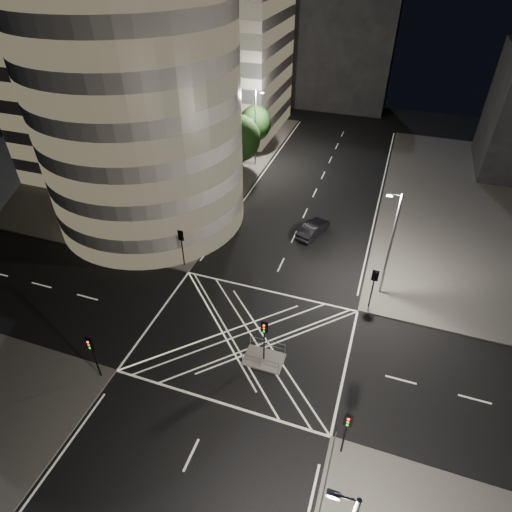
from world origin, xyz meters
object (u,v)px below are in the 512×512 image
at_px(street_lamp_right_far, 390,243).
at_px(street_lamp_left_far, 256,126).
at_px(traffic_signal_fl, 181,242).
at_px(traffic_signal_nl, 92,350).
at_px(traffic_signal_island, 264,334).
at_px(central_island, 264,359).
at_px(sedan, 313,229).
at_px(street_lamp_left_near, 197,190).
at_px(traffic_signal_nr, 347,427).
at_px(traffic_signal_fr, 374,282).

bearing_deg(street_lamp_right_far, street_lamp_left_far, 131.94).
distance_m(traffic_signal_fl, traffic_signal_nl, 13.60).
relative_size(traffic_signal_island, street_lamp_left_far, 0.40).
xyz_separation_m(central_island, sedan, (-0.24, 17.51, 0.70)).
xyz_separation_m(street_lamp_left_near, street_lamp_right_far, (18.87, -3.00, 0.00)).
relative_size(central_island, traffic_signal_nr, 0.75).
bearing_deg(sedan, central_island, 108.00).
bearing_deg(traffic_signal_island, traffic_signal_nr, -37.93).
relative_size(street_lamp_left_near, street_lamp_right_far, 1.00).
bearing_deg(street_lamp_left_far, sedan, -51.33).
bearing_deg(traffic_signal_nr, traffic_signal_fl, 142.31).
bearing_deg(traffic_signal_fl, street_lamp_left_near, 96.97).
xyz_separation_m(traffic_signal_nl, street_lamp_left_far, (-0.64, 36.80, 2.63)).
bearing_deg(traffic_signal_nr, traffic_signal_nl, 180.00).
distance_m(street_lamp_left_near, street_lamp_left_far, 18.00).
relative_size(traffic_signal_fl, street_lamp_left_near, 0.40).
xyz_separation_m(traffic_signal_fl, traffic_signal_fr, (17.60, 0.00, 0.00)).
distance_m(traffic_signal_fl, traffic_signal_fr, 17.60).
distance_m(traffic_signal_nl, traffic_signal_island, 12.03).
bearing_deg(central_island, sedan, 90.80).
xyz_separation_m(traffic_signal_fr, street_lamp_right_far, (0.64, 2.20, 2.63)).
height_order(traffic_signal_nl, street_lamp_left_far, street_lamp_left_far).
xyz_separation_m(traffic_signal_island, street_lamp_left_far, (-11.44, 31.50, 2.63)).
relative_size(traffic_signal_nl, street_lamp_right_far, 0.40).
bearing_deg(sedan, street_lamp_left_far, -34.13).
height_order(traffic_signal_nl, traffic_signal_island, same).
distance_m(traffic_signal_nl, street_lamp_left_near, 18.99).
distance_m(traffic_signal_fr, sedan, 11.79).
distance_m(traffic_signal_nr, sedan, 23.97).
bearing_deg(central_island, street_lamp_left_far, 109.95).
height_order(traffic_signal_nl, sedan, traffic_signal_nl).
bearing_deg(street_lamp_left_far, traffic_signal_island, -70.05).
relative_size(central_island, traffic_signal_fl, 0.75).
distance_m(traffic_signal_fl, sedan, 14.18).
bearing_deg(street_lamp_right_far, central_island, -125.30).
height_order(traffic_signal_nr, street_lamp_left_near, street_lamp_left_near).
bearing_deg(sedan, street_lamp_left_near, 36.93).
bearing_deg(street_lamp_left_far, central_island, -70.05).
height_order(street_lamp_right_far, sedan, street_lamp_right_far).
bearing_deg(street_lamp_left_near, street_lamp_left_far, 90.00).
bearing_deg(traffic_signal_fr, traffic_signal_nl, -142.31).
bearing_deg(street_lamp_left_near, central_island, -49.73).
bearing_deg(street_lamp_right_far, traffic_signal_island, -125.30).
xyz_separation_m(traffic_signal_nr, sedan, (-7.04, 22.81, -2.14)).
relative_size(traffic_signal_fr, traffic_signal_island, 1.00).
distance_m(street_lamp_left_far, street_lamp_right_far, 28.23).
xyz_separation_m(traffic_signal_fl, traffic_signal_nl, (0.00, -13.60, 0.00)).
xyz_separation_m(traffic_signal_nl, sedan, (10.56, 22.81, -2.14)).
xyz_separation_m(traffic_signal_fl, traffic_signal_nr, (17.60, -13.60, 0.00)).
xyz_separation_m(traffic_signal_fl, street_lamp_left_far, (-0.64, 23.20, 2.63)).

